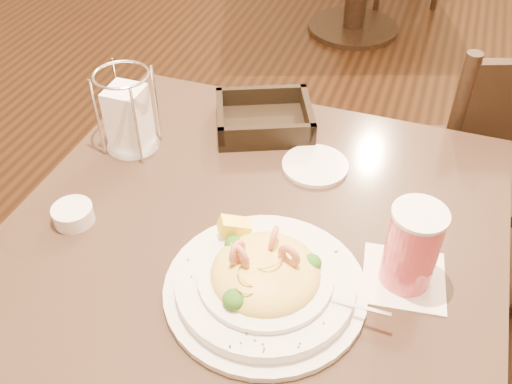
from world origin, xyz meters
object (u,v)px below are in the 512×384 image
(dining_chair_near, at_px, (485,170))
(bread_basket, at_px, (264,120))
(pasta_bowl, at_px, (265,279))
(drink_glass, at_px, (412,248))
(side_plate, at_px, (315,165))
(napkin_caddy, at_px, (128,117))
(butter_ramekin, at_px, (73,214))
(main_table, at_px, (253,311))

(dining_chair_near, height_order, bread_basket, dining_chair_near)
(pasta_bowl, xyz_separation_m, drink_glass, (0.21, 0.10, 0.05))
(dining_chair_near, relative_size, side_plate, 6.71)
(dining_chair_near, xyz_separation_m, pasta_bowl, (-0.39, -0.80, 0.29))
(bread_basket, height_order, napkin_caddy, napkin_caddy)
(pasta_bowl, height_order, butter_ramekin, pasta_bowl)
(napkin_caddy, distance_m, butter_ramekin, 0.25)
(bread_basket, height_order, butter_ramekin, bread_basket)
(main_table, relative_size, butter_ramekin, 11.94)
(side_plate, bearing_deg, napkin_caddy, -171.26)
(drink_glass, bearing_deg, bread_basket, 136.91)
(napkin_caddy, xyz_separation_m, side_plate, (0.39, 0.06, -0.07))
(drink_glass, relative_size, napkin_caddy, 0.85)
(pasta_bowl, bearing_deg, main_table, 117.82)
(bread_basket, bearing_deg, dining_chair_near, 34.04)
(dining_chair_near, bearing_deg, drink_glass, 55.95)
(dining_chair_near, xyz_separation_m, drink_glass, (-0.17, -0.70, 0.34))
(main_table, xyz_separation_m, napkin_caddy, (-0.33, 0.16, 0.32))
(main_table, relative_size, side_plate, 6.49)
(dining_chair_near, bearing_deg, napkin_caddy, 13.44)
(main_table, bearing_deg, side_plate, 74.26)
(pasta_bowl, relative_size, butter_ramekin, 4.96)
(dining_chair_near, height_order, butter_ramekin, dining_chair_near)
(dining_chair_near, bearing_deg, side_plate, 29.52)
(pasta_bowl, bearing_deg, dining_chair_near, 64.30)
(drink_glass, bearing_deg, butter_ramekin, -174.20)
(main_table, xyz_separation_m, butter_ramekin, (-0.32, -0.08, 0.26))
(main_table, relative_size, napkin_caddy, 4.93)
(drink_glass, height_order, side_plate, drink_glass)
(main_table, height_order, dining_chair_near, dining_chair_near)
(napkin_caddy, relative_size, butter_ramekin, 2.42)
(dining_chair_near, xyz_separation_m, bread_basket, (-0.54, -0.36, 0.28))
(dining_chair_near, xyz_separation_m, side_plate, (-0.39, -0.46, 0.27))
(bread_basket, bearing_deg, butter_ramekin, -120.96)
(bread_basket, bearing_deg, side_plate, -34.28)
(drink_glass, relative_size, side_plate, 1.12)
(napkin_caddy, distance_m, side_plate, 0.40)
(pasta_bowl, height_order, bread_basket, pasta_bowl)
(dining_chair_near, bearing_deg, pasta_bowl, 44.06)
(pasta_bowl, xyz_separation_m, butter_ramekin, (-0.39, 0.04, -0.01))
(dining_chair_near, distance_m, pasta_bowl, 0.94)
(napkin_caddy, bearing_deg, drink_glass, -16.48)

